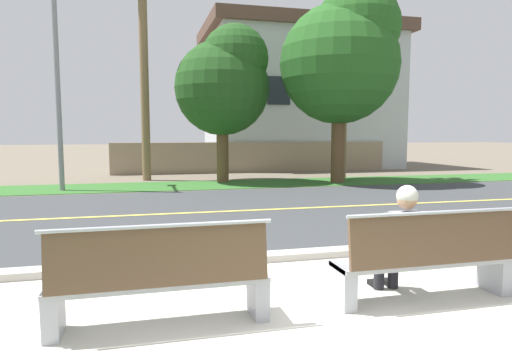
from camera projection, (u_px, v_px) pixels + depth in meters
ground_plane at (203, 203)px, 11.79m from camera, size 140.00×140.00×0.00m
sidewalk_pavement at (305, 315)px, 4.47m from camera, size 44.00×3.60×0.01m
curb_edge at (256, 258)px, 6.34m from camera, size 44.00×0.30×0.11m
street_asphalt at (211, 212)px, 10.35m from camera, size 52.00×8.00×0.01m
road_centre_line at (211, 212)px, 10.35m from camera, size 48.00×0.14×0.01m
far_verge_grass at (187, 186)px, 15.65m from camera, size 48.00×2.80×0.02m
bench_left at (161, 280)px, 4.12m from camera, size 2.00×0.48×1.01m
bench_right at (427, 259)px, 4.80m from camera, size 2.00×0.48×1.01m
seated_person_grey at (401, 237)px, 4.89m from camera, size 0.52×0.68×1.25m
streetlamp at (57, 53)px, 14.03m from camera, size 0.24×2.10×7.55m
shade_tree_far_left at (225, 81)px, 16.47m from camera, size 3.45×3.45×5.70m
shade_tree_left at (344, 55)px, 16.18m from camera, size 4.28×4.28×7.06m
palm_tree_tall at (142, 4)px, 16.77m from camera, size 2.09×1.98×8.20m
garden_wall at (255, 157)px, 21.16m from camera, size 13.00×0.36×1.40m
house_across_street at (299, 97)px, 24.71m from camera, size 10.22×6.91×7.49m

